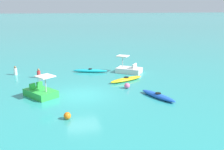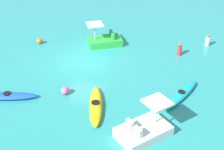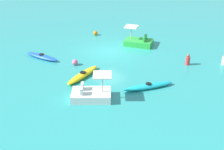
# 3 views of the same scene
# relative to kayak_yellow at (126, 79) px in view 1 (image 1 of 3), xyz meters

# --- Properties ---
(ground_plane) EXTENTS (600.00, 600.00, 0.00)m
(ground_plane) POSITION_rel_kayak_yellow_xyz_m (2.75, -4.28, -0.16)
(ground_plane) COLOR teal
(kayak_yellow) EXTENTS (1.95, 3.43, 0.37)m
(kayak_yellow) POSITION_rel_kayak_yellow_xyz_m (0.00, 0.00, 0.00)
(kayak_yellow) COLOR yellow
(kayak_yellow) RESTS_ON ground_plane
(kayak_blue) EXTENTS (3.24, 1.79, 0.37)m
(kayak_blue) POSITION_rel_kayak_yellow_xyz_m (4.80, 0.93, 0.00)
(kayak_blue) COLOR blue
(kayak_blue) RESTS_ON ground_plane
(kayak_cyan) EXTENTS (1.64, 3.50, 0.37)m
(kayak_cyan) POSITION_rel_kayak_yellow_xyz_m (-3.99, -2.55, -0.00)
(kayak_cyan) COLOR #19B7C6
(kayak_cyan) RESTS_ON ground_plane
(pedal_boat_white) EXTENTS (2.63, 2.82, 1.68)m
(pedal_boat_white) POSITION_rel_kayak_yellow_xyz_m (-2.89, 1.16, 0.17)
(pedal_boat_white) COLOR white
(pedal_boat_white) RESTS_ON ground_plane
(pedal_boat_green) EXTENTS (2.83, 2.60, 1.68)m
(pedal_boat_green) POSITION_rel_kayak_yellow_xyz_m (2.43, -7.27, 0.17)
(pedal_boat_green) COLOR green
(pedal_boat_green) RESTS_ON ground_plane
(buoy_pink) EXTENTS (0.45, 0.45, 0.45)m
(buoy_pink) POSITION_rel_kayak_yellow_xyz_m (2.09, -0.57, 0.06)
(buoy_pink) COLOR pink
(buoy_pink) RESTS_ON ground_plane
(buoy_orange) EXTENTS (0.43, 0.43, 0.43)m
(buoy_orange) POSITION_rel_kayak_yellow_xyz_m (6.98, -5.72, 0.05)
(buoy_orange) COLOR orange
(buoy_orange) RESTS_ON ground_plane
(person_near_shore) EXTENTS (0.41, 0.41, 0.88)m
(person_near_shore) POSITION_rel_kayak_yellow_xyz_m (-3.00, -7.53, 0.22)
(person_near_shore) COLOR red
(person_near_shore) RESTS_ON ground_plane
(person_by_kayaks) EXTENTS (0.38, 0.38, 0.88)m
(person_by_kayaks) POSITION_rel_kayak_yellow_xyz_m (-4.66, -9.73, 0.22)
(person_by_kayaks) COLOR silver
(person_by_kayaks) RESTS_ON ground_plane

